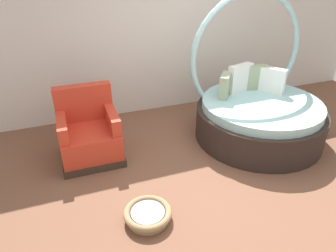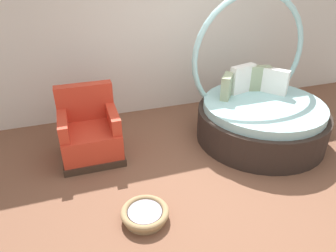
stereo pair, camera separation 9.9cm
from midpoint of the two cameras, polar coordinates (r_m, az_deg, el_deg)
The scene contains 5 objects.
ground_plane at distance 4.04m, azimuth 10.09°, elevation -9.17°, with size 8.00×8.00×0.02m, color brown.
back_wall at distance 5.35m, azimuth 0.01°, elevation 16.59°, with size 8.00×0.12×2.61m, color silver.
round_daybed at distance 4.82m, azimuth 16.99°, elevation 2.41°, with size 1.88×1.88×2.06m.
red_armchair at distance 4.33m, azimuth -13.49°, elevation -1.29°, with size 0.80×0.80×0.94m.
pet_basket at distance 3.39m, azimuth -3.38°, elevation -15.82°, with size 0.51×0.51×0.13m.
Camera 2 is at (-1.60, -2.76, 2.46)m, focal length 33.22 mm.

